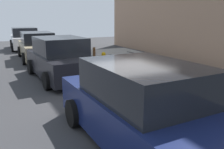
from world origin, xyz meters
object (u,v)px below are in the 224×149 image
object	(u,v)px
suitcase_red_6	(145,76)
parked_car_navy_0	(144,108)
suitcase_navy_3	(174,84)
suitcase_silver_5	(154,78)
parked_car_white_3	(25,39)
suitcase_olive_1	(201,98)
suitcase_teal_0	(219,101)
parked_car_beige_2	(37,47)
suitcase_maroon_9	(123,68)
suitcase_maroon_2	(186,89)
suitcase_navy_10	(118,66)
suitcase_teal_7	(138,73)
bollard_post	(94,56)
fire_hydrant	(104,59)
parked_car_charcoal_1	(61,59)
suitcase_black_4	(160,81)
suitcase_olive_8	(130,68)
suitcase_black_11	(112,63)

from	to	relation	value
suitcase_red_6	parked_car_navy_0	bearing A→B (deg)	144.76
suitcase_navy_3	suitcase_silver_5	world-z (taller)	suitcase_navy_3
suitcase_navy_3	parked_car_white_3	bearing A→B (deg)	8.94
parked_car_white_3	suitcase_olive_1	bearing A→B (deg)	-171.74
suitcase_teal_0	suitcase_navy_3	bearing A→B (deg)	-1.15
suitcase_teal_0	parked_car_beige_2	xyz separation A→B (m)	(10.88, 2.25, 0.25)
suitcase_maroon_9	parked_car_navy_0	bearing A→B (deg)	154.45
suitcase_maroon_2	parked_car_beige_2	size ratio (longest dim) A/B	0.23
suitcase_navy_10	parked_car_white_3	xyz separation A→B (m)	(10.97, 2.33, 0.36)
parked_car_white_3	suitcase_teal_7	bearing A→B (deg)	-169.49
suitcase_olive_1	bollard_post	xyz separation A→B (m)	(6.74, 0.16, 0.15)
suitcase_navy_10	parked_car_white_3	size ratio (longest dim) A/B	0.14
suitcase_olive_1	fire_hydrant	xyz separation A→B (m)	(5.95, 0.01, 0.10)
suitcase_navy_3	parked_car_navy_0	bearing A→B (deg)	126.83
parked_car_charcoal_1	suitcase_red_6	bearing A→B (deg)	-139.78
suitcase_black_4	suitcase_navy_10	xyz separation A→B (m)	(2.99, -0.14, -0.08)
suitcase_olive_1	suitcase_red_6	xyz separation A→B (m)	(2.58, -0.02, 0.00)
suitcase_teal_7	parked_car_white_3	size ratio (longest dim) A/B	0.18
suitcase_navy_10	bollard_post	xyz separation A→B (m)	(2.12, 0.22, 0.15)
suitcase_silver_5	suitcase_teal_7	distance (m)	0.96
suitcase_teal_7	suitcase_olive_8	world-z (taller)	suitcase_olive_8
suitcase_maroon_9	parked_car_charcoal_1	world-z (taller)	parked_car_charcoal_1
suitcase_red_6	suitcase_olive_8	world-z (taller)	suitcase_olive_8
suitcase_black_4	suitcase_olive_8	world-z (taller)	suitcase_olive_8
suitcase_teal_7	suitcase_black_11	xyz separation A→B (m)	(2.07, 0.04, 0.02)
suitcase_red_6	suitcase_olive_8	size ratio (longest dim) A/B	0.76
suitcase_olive_1	parked_car_navy_0	world-z (taller)	parked_car_navy_0
suitcase_maroon_9	fire_hydrant	world-z (taller)	suitcase_maroon_9
suitcase_teal_7	suitcase_maroon_9	size ratio (longest dim) A/B	0.93
suitcase_red_6	suitcase_olive_8	xyz separation A→B (m)	(1.05, -0.04, 0.08)
suitcase_black_4	parked_car_charcoal_1	size ratio (longest dim) A/B	0.23
fire_hydrant	parked_car_beige_2	distance (m)	4.93
suitcase_red_6	parked_car_beige_2	bearing A→B (deg)	16.38
suitcase_navy_10	suitcase_black_11	distance (m)	0.53
suitcase_teal_7	suitcase_navy_10	world-z (taller)	suitcase_teal_7
suitcase_olive_1	suitcase_black_4	size ratio (longest dim) A/B	0.60
suitcase_navy_10	parked_car_charcoal_1	size ratio (longest dim) A/B	0.14
suitcase_maroon_9	suitcase_black_11	xyz separation A→B (m)	(1.01, 0.01, 0.05)
suitcase_silver_5	parked_car_beige_2	bearing A→B (deg)	15.77
parked_car_white_3	bollard_post	bearing A→B (deg)	-166.62
suitcase_navy_10	bollard_post	bearing A→B (deg)	5.97
suitcase_olive_1	suitcase_teal_7	size ratio (longest dim) A/B	0.75
suitcase_teal_7	suitcase_black_4	bearing A→B (deg)	174.63
suitcase_black_4	suitcase_red_6	size ratio (longest dim) A/B	1.29
suitcase_black_4	suitcase_silver_5	size ratio (longest dim) A/B	1.46
suitcase_navy_3	parked_car_beige_2	bearing A→B (deg)	13.85
suitcase_maroon_2	bollard_post	xyz separation A→B (m)	(6.21, 0.16, 0.05)
suitcase_navy_10	suitcase_maroon_2	bearing A→B (deg)	179.11
suitcase_black_4	suitcase_olive_8	distance (m)	2.01
suitcase_maroon_2	suitcase_silver_5	bearing A→B (deg)	-2.04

